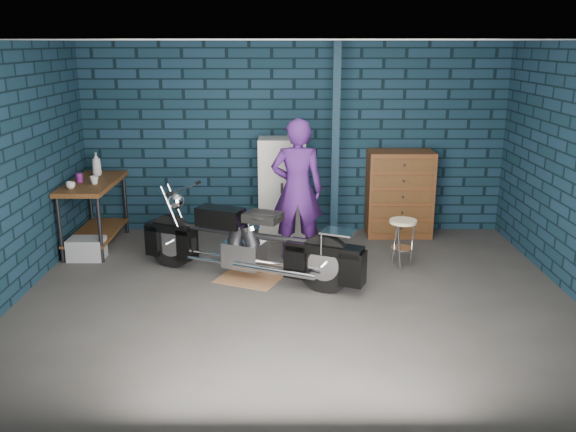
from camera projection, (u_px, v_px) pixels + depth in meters
name	position (u px, v px, depth m)	size (l,w,h in m)	color
ground	(296.00, 297.00, 6.66)	(6.00, 6.00, 0.00)	#44413F
room_walls	(296.00, 116.00, 6.66)	(6.02, 5.01, 2.71)	#0F2733
support_post	(335.00, 145.00, 8.16)	(0.10, 0.10, 2.70)	#102433
workbench	(95.00, 214.00, 8.17)	(0.60, 1.40, 0.91)	brown
drip_mat	(249.00, 279.00, 7.15)	(0.70, 0.53, 0.01)	#9A6743
motorcycle	(248.00, 237.00, 7.01)	(2.36, 0.64, 1.04)	black
person	(297.00, 190.00, 7.63)	(0.66, 0.43, 1.80)	#451C6A
storage_bin	(87.00, 249.00, 7.78)	(0.44, 0.32, 0.28)	#93979B
locker	(282.00, 187.00, 8.61)	(0.65, 0.47, 1.40)	beige
tool_chest	(399.00, 194.00, 8.63)	(0.91, 0.51, 1.22)	brown
shop_stool	(402.00, 243.00, 7.47)	(0.33, 0.33, 0.60)	beige
cup_a	(71.00, 185.00, 7.62)	(0.11, 0.11, 0.09)	beige
cup_b	(94.00, 180.00, 7.87)	(0.11, 0.11, 0.10)	beige
mug_purple	(79.00, 178.00, 7.98)	(0.09, 0.09, 0.12)	#661A6B
bottle	(96.00, 164.00, 8.36)	(0.12, 0.12, 0.32)	#93979B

